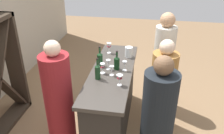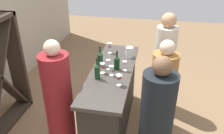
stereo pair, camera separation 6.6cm
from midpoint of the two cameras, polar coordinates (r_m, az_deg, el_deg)
The scene contains 16 objects.
ground_plane at distance 3.83m, azimuth -0.51°, elevation -13.81°, with size 12.00×12.00×0.00m, color #846647.
bar_counter at distance 3.52m, azimuth -0.54°, elevation -7.75°, with size 1.81×0.57×0.98m.
wine_bottle_leftmost_olive_green at distance 3.02m, azimuth -4.15°, elevation -1.01°, with size 0.07×0.07×0.30m.
wine_bottle_second_left_dark_green at distance 3.25m, azimuth 0.59°, elevation 1.12°, with size 0.08×0.08×0.28m.
wine_bottle_center_olive_green at distance 3.34m, azimuth -3.52°, elevation 2.01°, with size 0.08×0.08×0.30m.
wine_glass_near_left at distance 3.22m, azimuth 2.50°, elevation 0.77°, with size 0.06×0.06×0.14m.
wine_glass_near_center at distance 2.87m, azimuth 1.20°, elevation -2.67°, with size 0.08×0.08×0.15m.
wine_glass_near_right at distance 3.10m, azimuth -0.68°, elevation -0.44°, with size 0.06×0.06×0.14m.
wine_glass_far_left at distance 3.24m, azimuth -1.51°, elevation 1.05°, with size 0.06×0.06×0.15m.
wine_glass_far_center at distance 3.15m, azimuth -2.93°, elevation 0.09°, with size 0.07×0.07×0.15m.
wine_glass_far_right at distance 3.74m, azimuth -1.26°, elevation 5.10°, with size 0.08×0.08×0.17m.
water_pitcher at distance 3.63m, azimuth 3.57°, elevation 3.65°, with size 0.12×0.12×0.16m.
person_left_guest at distance 2.86m, azimuth 10.30°, elevation -12.78°, with size 0.42×0.42×1.55m.
person_center_guest at distance 3.50m, azimuth 11.55°, elevation -5.48°, with size 0.40×0.40×1.44m.
person_right_guest at distance 3.92m, azimuth 11.73°, elevation 0.38°, with size 0.37×0.37×1.65m.
person_server_behind at distance 3.21m, azimuth -13.38°, elevation -7.88°, with size 0.44×0.44×1.56m.
Camera 1 is at (-2.83, -0.49, 2.54)m, focal length 37.63 mm.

